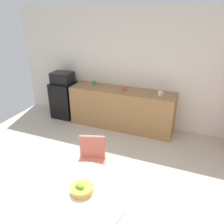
{
  "coord_description": "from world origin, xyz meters",
  "views": [
    {
      "loc": [
        1.28,
        -1.78,
        2.55
      ],
      "look_at": [
        0.01,
        1.4,
        0.95
      ],
      "focal_mm": 36.11,
      "sensor_mm": 36.0,
      "label": 1
    }
  ],
  "objects_px": {
    "microwave": "(62,78)",
    "fruit_bowl": "(81,188)",
    "chair_coral": "(92,157)",
    "mug_white": "(94,83)",
    "round_table": "(78,203)",
    "mini_fridge": "(64,100)",
    "mug_green": "(124,89)",
    "mug_red": "(160,93)"
  },
  "relations": [
    {
      "from": "microwave",
      "to": "mug_green",
      "type": "relative_size",
      "value": 3.72
    },
    {
      "from": "mini_fridge",
      "to": "mug_green",
      "type": "distance_m",
      "value": 1.68
    },
    {
      "from": "microwave",
      "to": "mug_red",
      "type": "relative_size",
      "value": 3.72
    },
    {
      "from": "mini_fridge",
      "to": "microwave",
      "type": "bearing_deg",
      "value": 0.0
    },
    {
      "from": "chair_coral",
      "to": "mug_white",
      "type": "bearing_deg",
      "value": 114.72
    },
    {
      "from": "chair_coral",
      "to": "mini_fridge",
      "type": "bearing_deg",
      "value": 131.6
    },
    {
      "from": "microwave",
      "to": "round_table",
      "type": "height_order",
      "value": "microwave"
    },
    {
      "from": "mug_white",
      "to": "microwave",
      "type": "bearing_deg",
      "value": -173.16
    },
    {
      "from": "fruit_bowl",
      "to": "chair_coral",
      "type": "bearing_deg",
      "value": 110.19
    },
    {
      "from": "mug_white",
      "to": "mug_red",
      "type": "bearing_deg",
      "value": -5.04
    },
    {
      "from": "fruit_bowl",
      "to": "mug_red",
      "type": "bearing_deg",
      "value": 84.15
    },
    {
      "from": "microwave",
      "to": "fruit_bowl",
      "type": "distance_m",
      "value": 3.54
    },
    {
      "from": "mug_green",
      "to": "mug_white",
      "type": "bearing_deg",
      "value": 169.48
    },
    {
      "from": "microwave",
      "to": "mug_white",
      "type": "height_order",
      "value": "microwave"
    },
    {
      "from": "mug_green",
      "to": "mug_red",
      "type": "relative_size",
      "value": 1.0
    },
    {
      "from": "mini_fridge",
      "to": "fruit_bowl",
      "type": "height_order",
      "value": "mini_fridge"
    },
    {
      "from": "round_table",
      "to": "fruit_bowl",
      "type": "distance_m",
      "value": 0.19
    },
    {
      "from": "chair_coral",
      "to": "mug_red",
      "type": "height_order",
      "value": "mug_red"
    },
    {
      "from": "mini_fridge",
      "to": "mug_white",
      "type": "distance_m",
      "value": 0.95
    },
    {
      "from": "mug_red",
      "to": "round_table",
      "type": "bearing_deg",
      "value": -96.28
    },
    {
      "from": "round_table",
      "to": "mug_white",
      "type": "distance_m",
      "value": 3.26
    },
    {
      "from": "microwave",
      "to": "mug_white",
      "type": "xyz_separation_m",
      "value": [
        0.8,
        0.1,
        -0.06
      ]
    },
    {
      "from": "mini_fridge",
      "to": "microwave",
      "type": "distance_m",
      "value": 0.57
    },
    {
      "from": "microwave",
      "to": "chair_coral",
      "type": "distance_m",
      "value": 2.7
    },
    {
      "from": "mug_green",
      "to": "mini_fridge",
      "type": "bearing_deg",
      "value": 178.15
    },
    {
      "from": "microwave",
      "to": "chair_coral",
      "type": "relative_size",
      "value": 0.58
    },
    {
      "from": "microwave",
      "to": "fruit_bowl",
      "type": "bearing_deg",
      "value": -53.91
    },
    {
      "from": "round_table",
      "to": "microwave",
      "type": "bearing_deg",
      "value": 125.37
    },
    {
      "from": "mug_white",
      "to": "mini_fridge",
      "type": "bearing_deg",
      "value": -173.16
    },
    {
      "from": "microwave",
      "to": "chair_coral",
      "type": "xyz_separation_m",
      "value": [
        1.76,
        -1.98,
        -0.49
      ]
    },
    {
      "from": "microwave",
      "to": "mug_white",
      "type": "distance_m",
      "value": 0.81
    },
    {
      "from": "fruit_bowl",
      "to": "mug_green",
      "type": "distance_m",
      "value": 2.85
    },
    {
      "from": "mini_fridge",
      "to": "mug_white",
      "type": "relative_size",
      "value": 6.84
    },
    {
      "from": "microwave",
      "to": "fruit_bowl",
      "type": "xyz_separation_m",
      "value": [
        2.08,
        -2.86,
        -0.22
      ]
    },
    {
      "from": "mug_white",
      "to": "mug_red",
      "type": "xyz_separation_m",
      "value": [
        1.57,
        -0.14,
        0.0
      ]
    },
    {
      "from": "chair_coral",
      "to": "mug_white",
      "type": "distance_m",
      "value": 2.33
    },
    {
      "from": "mug_white",
      "to": "round_table",
      "type": "bearing_deg",
      "value": -67.29
    },
    {
      "from": "microwave",
      "to": "mini_fridge",
      "type": "bearing_deg",
      "value": 0.0
    },
    {
      "from": "round_table",
      "to": "chair_coral",
      "type": "distance_m",
      "value": 0.96
    },
    {
      "from": "chair_coral",
      "to": "microwave",
      "type": "bearing_deg",
      "value": 131.6
    },
    {
      "from": "round_table",
      "to": "mug_green",
      "type": "distance_m",
      "value": 2.9
    },
    {
      "from": "mug_red",
      "to": "mug_green",
      "type": "bearing_deg",
      "value": -179.25
    }
  ]
}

